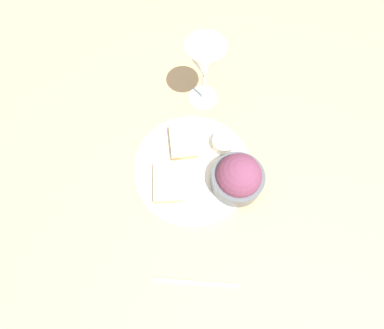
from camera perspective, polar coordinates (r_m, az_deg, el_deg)
name	(u,v)px	position (r m, az deg, el deg)	size (l,w,h in m)	color
ground_plane	(192,170)	(0.73, 0.00, -1.01)	(4.00, 4.00, 0.00)	tan
dinner_plate	(192,169)	(0.72, 0.00, -0.81)	(0.28, 0.28, 0.01)	silver
salad_bowl	(238,177)	(0.67, 8.76, -2.44)	(0.12, 0.12, 0.10)	#4C5156
sauce_ramekin	(224,142)	(0.73, 6.04, 4.21)	(0.06, 0.06, 0.03)	beige
cheese_toast_near	(168,182)	(0.69, -4.69, -3.37)	(0.09, 0.07, 0.03)	tan
cheese_toast_far	(183,141)	(0.73, -1.75, 4.47)	(0.09, 0.07, 0.03)	tan
wine_glass	(205,63)	(0.72, 2.48, 18.67)	(0.09, 0.09, 0.19)	silver
fork	(198,283)	(0.68, 1.09, -21.62)	(0.03, 0.18, 0.01)	silver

